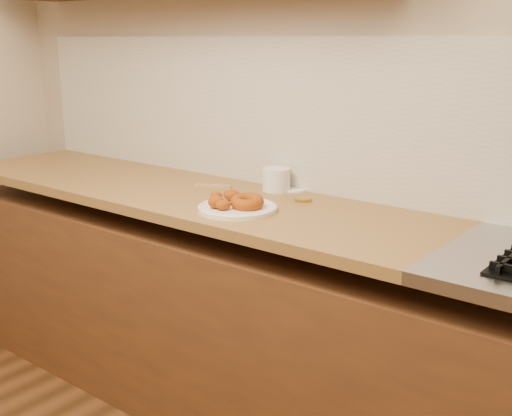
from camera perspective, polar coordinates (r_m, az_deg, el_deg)
name	(u,v)px	position (r m, az deg, el deg)	size (l,w,h in m)	color
wall_back	(359,78)	(2.41, 9.17, 11.31)	(4.00, 0.02, 2.70)	tan
base_cabinet	(306,350)	(2.41, 4.50, -12.44)	(3.60, 0.60, 0.77)	#5B3217
butcher_block	(177,193)	(2.63, -7.08, 1.31)	(2.30, 0.62, 0.04)	olive
backsplash	(356,120)	(2.42, 8.89, 7.75)	(3.60, 0.02, 0.60)	#BCB8AA
donut_plate	(237,208)	(2.27, -1.66, -0.03)	(0.28, 0.28, 0.02)	white
ring_donut	(247,202)	(2.25, -0.81, 0.56)	(0.12, 0.12, 0.04)	#91490F
fried_dough_chunks	(227,199)	(2.29, -2.60, 0.79)	(0.15, 0.22, 0.05)	#91490F
plastic_tub	(276,179)	(2.56, 1.82, 2.55)	(0.11, 0.11, 0.09)	silver
tub_lid	(293,189)	(2.59, 3.29, 1.71)	(0.12, 0.12, 0.01)	white
brass_jar_lid	(303,200)	(2.41, 4.21, 0.76)	(0.07, 0.07, 0.01)	gold
wooden_utensil	(213,186)	(2.63, -3.86, 1.95)	(0.15, 0.02, 0.01)	#A5804E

